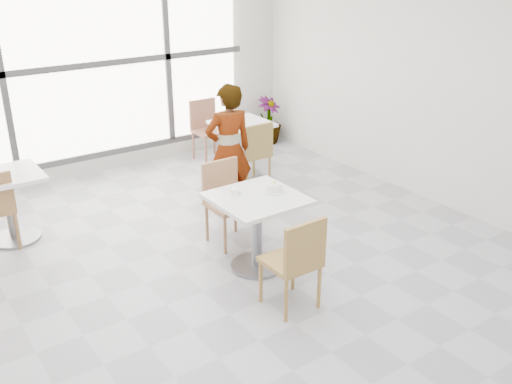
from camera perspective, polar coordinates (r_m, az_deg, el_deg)
floor at (r=5.52m, az=-1.81°, el=-8.60°), size 7.00×7.00×0.00m
wall_back at (r=7.99m, az=-16.24°, el=12.07°), size 6.00×0.00×6.00m
wall_right at (r=6.96m, az=19.45°, el=10.17°), size 0.00×7.00×7.00m
window at (r=7.93m, az=-16.08°, el=12.01°), size 4.60×0.07×2.52m
main_table at (r=5.47m, az=0.10°, el=-2.66°), size 0.80×0.80×0.75m
chair_near at (r=4.85m, az=4.03°, el=-6.56°), size 0.42×0.42×0.87m
chair_far at (r=6.02m, az=-3.02°, el=-0.45°), size 0.42×0.42×0.87m
oatmeal_bowl at (r=5.48m, az=1.73°, el=0.47°), size 0.21×0.21×0.10m
coffee_cup at (r=5.41m, az=-2.21°, el=-0.01°), size 0.16×0.13×0.07m
person at (r=6.59m, az=-2.72°, el=4.16°), size 0.61×0.45×1.53m
bg_table_left at (r=6.55m, az=-23.25°, el=-0.51°), size 0.70×0.70×0.75m
bg_table_right at (r=7.82m, az=-1.38°, el=5.06°), size 0.70×0.70×0.75m
bg_chair_right_near at (r=7.40m, az=-0.21°, el=4.13°), size 0.42×0.42×0.87m
bg_chair_right_far at (r=8.50m, az=-4.91°, el=6.56°), size 0.42×0.42×0.87m
plant_right at (r=9.22m, az=1.22°, el=7.10°), size 0.51×0.51×0.74m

